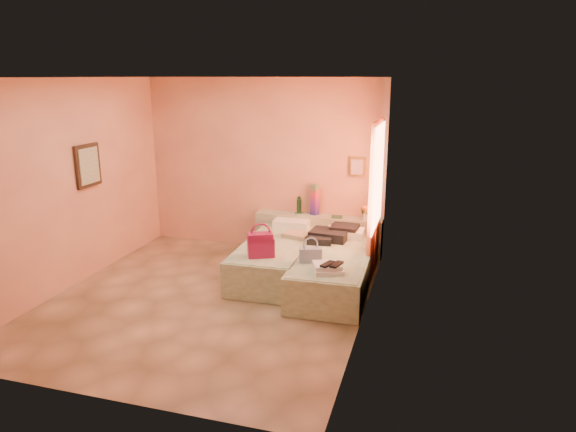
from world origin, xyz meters
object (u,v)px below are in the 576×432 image
object	(u,v)px
water_bottle	(299,206)
blue_handbag	(310,255)
towel_stack	(328,268)
green_book	(337,217)
bed_left	(277,258)
magenta_handbag	(261,245)
bed_right	(334,272)
flower_vase	(367,211)
headboard_ledge	(318,235)

from	to	relation	value
water_bottle	blue_handbag	bearing A→B (deg)	-70.43
towel_stack	green_book	bearing A→B (deg)	97.97
bed_left	magenta_handbag	world-z (taller)	magenta_handbag
bed_left	towel_stack	size ratio (longest dim) A/B	5.71
bed_left	bed_right	bearing A→B (deg)	-18.45
green_book	magenta_handbag	world-z (taller)	magenta_handbag
green_book	flower_vase	world-z (taller)	flower_vase
blue_handbag	water_bottle	bearing A→B (deg)	92.30
green_book	bed_right	bearing A→B (deg)	-90.54
headboard_ledge	bed_right	world-z (taller)	headboard_ledge
headboard_ledge	magenta_handbag	world-z (taller)	magenta_handbag
green_book	flower_vase	size ratio (longest dim) A/B	0.59
bed_right	magenta_handbag	size ratio (longest dim) A/B	5.73
flower_vase	towel_stack	distance (m)	1.95
bed_left	magenta_handbag	bearing A→B (deg)	-93.43
bed_right	towel_stack	world-z (taller)	towel_stack
bed_right	bed_left	bearing A→B (deg)	161.55
magenta_handbag	blue_handbag	size ratio (longest dim) A/B	1.21
towel_stack	water_bottle	bearing A→B (deg)	114.43
bed_right	flower_vase	xyz separation A→B (m)	(0.26, 1.27, 0.54)
water_bottle	green_book	world-z (taller)	water_bottle
green_book	blue_handbag	distance (m)	1.66
bed_right	towel_stack	size ratio (longest dim) A/B	5.71
headboard_ledge	magenta_handbag	bearing A→B (deg)	-103.34
headboard_ledge	towel_stack	xyz separation A→B (m)	(0.58, -1.98, 0.23)
blue_handbag	towel_stack	world-z (taller)	blue_handbag
magenta_handbag	towel_stack	size ratio (longest dim) A/B	1.00
headboard_ledge	towel_stack	distance (m)	2.07
headboard_ledge	bed_left	size ratio (longest dim) A/B	1.02
magenta_handbag	blue_handbag	world-z (taller)	magenta_handbag
water_bottle	towel_stack	xyz separation A→B (m)	(0.90, -1.99, -0.24)
bed_left	water_bottle	world-z (taller)	water_bottle
blue_handbag	magenta_handbag	bearing A→B (deg)	161.26
towel_stack	flower_vase	bearing A→B (deg)	83.89
bed_right	water_bottle	world-z (taller)	water_bottle
headboard_ledge	green_book	size ratio (longest dim) A/B	12.16
bed_right	magenta_handbag	world-z (taller)	magenta_handbag
flower_vase	bed_right	bearing A→B (deg)	-101.41
green_book	magenta_handbag	bearing A→B (deg)	-123.46
green_book	blue_handbag	world-z (taller)	blue_handbag
bed_left	bed_right	xyz separation A→B (m)	(0.90, -0.28, 0.00)
headboard_ledge	flower_vase	bearing A→B (deg)	-4.40
bed_left	blue_handbag	size ratio (longest dim) A/B	6.90
headboard_ledge	bed_left	xyz separation A→B (m)	(-0.38, -1.05, -0.08)
bed_left	towel_stack	distance (m)	1.36
headboard_ledge	flower_vase	world-z (taller)	flower_vase
blue_handbag	flower_vase	bearing A→B (deg)	55.74
green_book	flower_vase	distance (m)	0.49
bed_left	towel_stack	xyz separation A→B (m)	(0.95, -0.93, 0.30)
headboard_ledge	blue_handbag	bearing A→B (deg)	-80.64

